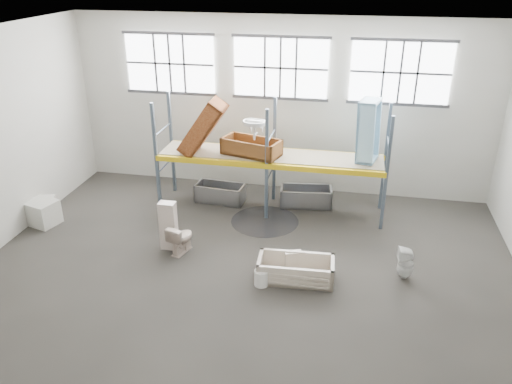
% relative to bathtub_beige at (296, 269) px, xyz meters
% --- Properties ---
extents(floor, '(12.00, 10.00, 0.10)m').
position_rel_bathtub_beige_xyz_m(floor, '(-1.13, -0.23, -0.29)').
color(floor, '#433F3A').
rests_on(floor, ground).
extents(ceiling, '(12.00, 10.00, 0.10)m').
position_rel_bathtub_beige_xyz_m(ceiling, '(-1.13, -0.23, 4.81)').
color(ceiling, silver).
rests_on(ceiling, ground).
extents(wall_back, '(12.00, 0.10, 5.00)m').
position_rel_bathtub_beige_xyz_m(wall_back, '(-1.13, 4.82, 2.26)').
color(wall_back, '#BBB9AE').
rests_on(wall_back, ground).
extents(wall_front, '(12.00, 0.10, 5.00)m').
position_rel_bathtub_beige_xyz_m(wall_front, '(-1.13, -5.28, 2.26)').
color(wall_front, '#9C9B91').
rests_on(wall_front, ground).
extents(window_left, '(2.60, 0.04, 1.60)m').
position_rel_bathtub_beige_xyz_m(window_left, '(-4.33, 4.71, 3.36)').
color(window_left, white).
rests_on(window_left, wall_back).
extents(window_mid, '(2.60, 0.04, 1.60)m').
position_rel_bathtub_beige_xyz_m(window_mid, '(-1.13, 4.71, 3.36)').
color(window_mid, white).
rests_on(window_mid, wall_back).
extents(window_right, '(2.60, 0.04, 1.60)m').
position_rel_bathtub_beige_xyz_m(window_right, '(2.07, 4.71, 3.36)').
color(window_right, white).
rests_on(window_right, wall_back).
extents(rack_upright_la, '(0.08, 0.08, 3.00)m').
position_rel_bathtub_beige_xyz_m(rack_upright_la, '(-4.13, 2.67, 1.26)').
color(rack_upright_la, slate).
rests_on(rack_upright_la, floor).
extents(rack_upright_lb, '(0.08, 0.08, 3.00)m').
position_rel_bathtub_beige_xyz_m(rack_upright_lb, '(-4.13, 3.87, 1.26)').
color(rack_upright_lb, slate).
rests_on(rack_upright_lb, floor).
extents(rack_upright_ma, '(0.08, 0.08, 3.00)m').
position_rel_bathtub_beige_xyz_m(rack_upright_ma, '(-1.13, 2.67, 1.26)').
color(rack_upright_ma, slate).
rests_on(rack_upright_ma, floor).
extents(rack_upright_mb, '(0.08, 0.08, 3.00)m').
position_rel_bathtub_beige_xyz_m(rack_upright_mb, '(-1.13, 3.87, 1.26)').
color(rack_upright_mb, slate).
rests_on(rack_upright_mb, floor).
extents(rack_upright_ra, '(0.08, 0.08, 3.00)m').
position_rel_bathtub_beige_xyz_m(rack_upright_ra, '(1.87, 2.67, 1.26)').
color(rack_upright_ra, slate).
rests_on(rack_upright_ra, floor).
extents(rack_upright_rb, '(0.08, 0.08, 3.00)m').
position_rel_bathtub_beige_xyz_m(rack_upright_rb, '(1.87, 3.87, 1.26)').
color(rack_upright_rb, slate).
rests_on(rack_upright_rb, floor).
extents(rack_beam_front, '(6.00, 0.10, 0.14)m').
position_rel_bathtub_beige_xyz_m(rack_beam_front, '(-1.13, 2.67, 1.26)').
color(rack_beam_front, yellow).
rests_on(rack_beam_front, floor).
extents(rack_beam_back, '(6.00, 0.10, 0.14)m').
position_rel_bathtub_beige_xyz_m(rack_beam_back, '(-1.13, 3.87, 1.26)').
color(rack_beam_back, yellow).
rests_on(rack_beam_back, floor).
extents(shelf_deck, '(5.90, 1.10, 0.03)m').
position_rel_bathtub_beige_xyz_m(shelf_deck, '(-1.13, 3.27, 1.34)').
color(shelf_deck, gray).
rests_on(shelf_deck, floor).
extents(wet_patch, '(1.80, 1.80, 0.00)m').
position_rel_bathtub_beige_xyz_m(wet_patch, '(-1.13, 2.47, -0.24)').
color(wet_patch, black).
rests_on(wet_patch, floor).
extents(bathtub_beige, '(1.67, 0.86, 0.48)m').
position_rel_bathtub_beige_xyz_m(bathtub_beige, '(0.00, 0.00, 0.00)').
color(bathtub_beige, beige).
rests_on(bathtub_beige, floor).
extents(cistern_spare, '(0.41, 0.29, 0.36)m').
position_rel_bathtub_beige_xyz_m(cistern_spare, '(-0.10, 0.35, 0.04)').
color(cistern_spare, '#C2B2A0').
rests_on(cistern_spare, bathtub_beige).
extents(sink_in_tub, '(0.56, 0.56, 0.15)m').
position_rel_bathtub_beige_xyz_m(sink_in_tub, '(-0.58, 0.51, -0.08)').
color(sink_in_tub, beige).
rests_on(sink_in_tub, bathtub_beige).
extents(toilet_beige, '(0.59, 0.80, 0.73)m').
position_rel_bathtub_beige_xyz_m(toilet_beige, '(-2.80, 0.59, 0.12)').
color(toilet_beige, beige).
rests_on(toilet_beige, floor).
extents(cistern_tall, '(0.39, 0.26, 1.20)m').
position_rel_bathtub_beige_xyz_m(cistern_tall, '(-3.13, 0.70, 0.36)').
color(cistern_tall, beige).
rests_on(cistern_tall, floor).
extents(toilet_white, '(0.38, 0.38, 0.74)m').
position_rel_bathtub_beige_xyz_m(toilet_white, '(2.32, 0.50, 0.13)').
color(toilet_white, white).
rests_on(toilet_white, floor).
extents(steel_tub_left, '(1.41, 0.74, 0.50)m').
position_rel_bathtub_beige_xyz_m(steel_tub_left, '(-2.61, 3.45, 0.01)').
color(steel_tub_left, '#B1B3B9').
rests_on(steel_tub_left, floor).
extents(steel_tub_right, '(1.50, 0.84, 0.52)m').
position_rel_bathtub_beige_xyz_m(steel_tub_right, '(-0.18, 3.66, 0.02)').
color(steel_tub_right, '#AEAFB6').
rests_on(steel_tub_right, floor).
extents(rust_tub_flat, '(1.67, 1.13, 0.43)m').
position_rel_bathtub_beige_xyz_m(rust_tub_flat, '(-1.63, 3.15, 1.58)').
color(rust_tub_flat, brown).
rests_on(rust_tub_flat, shelf_deck).
extents(rust_tub_tilted, '(1.30, 0.77, 1.58)m').
position_rel_bathtub_beige_xyz_m(rust_tub_tilted, '(-2.91, 3.05, 2.05)').
color(rust_tub_tilted, '#995729').
rests_on(rust_tub_tilted, shelf_deck).
extents(sink_on_shelf, '(0.65, 0.53, 0.53)m').
position_rel_bathtub_beige_xyz_m(sink_on_shelf, '(-1.53, 3.03, 1.85)').
color(sink_on_shelf, silver).
rests_on(sink_on_shelf, rust_tub_flat).
extents(blue_tub_upright, '(0.66, 0.84, 1.59)m').
position_rel_bathtub_beige_xyz_m(blue_tub_upright, '(1.35, 3.32, 2.15)').
color(blue_tub_upright, '#A2D8F8').
rests_on(blue_tub_upright, shelf_deck).
extents(bucket, '(0.41, 0.41, 0.36)m').
position_rel_bathtub_beige_xyz_m(bucket, '(-0.69, -0.37, -0.06)').
color(bucket, white).
rests_on(bucket, floor).
extents(carton_near, '(0.89, 0.81, 0.63)m').
position_rel_bathtub_beige_xyz_m(carton_near, '(-6.80, 1.21, 0.08)').
color(carton_near, beige).
rests_on(carton_near, floor).
extents(carton_far, '(0.76, 0.76, 0.51)m').
position_rel_bathtub_beige_xyz_m(carton_far, '(-7.03, 1.56, 0.01)').
color(carton_far, silver).
rests_on(carton_far, floor).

